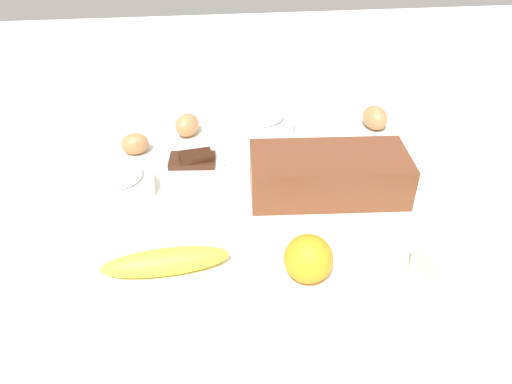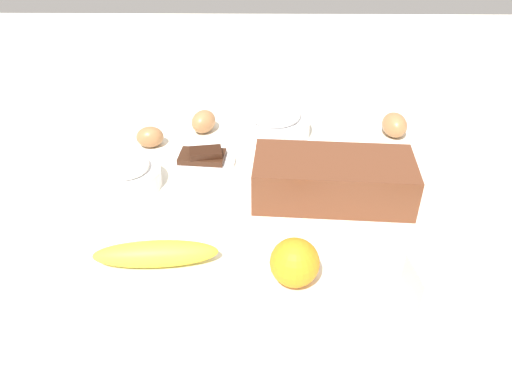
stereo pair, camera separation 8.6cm
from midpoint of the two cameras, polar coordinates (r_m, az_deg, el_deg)
ground_plane at (r=0.89m, az=-2.77°, el=-2.74°), size 2.40×2.40×0.02m
loaf_pan at (r=0.90m, az=5.58°, el=2.02°), size 0.29×0.15×0.08m
flour_bowl at (r=0.95m, az=-17.82°, el=0.92°), size 0.12×0.12×0.06m
sugar_bowl at (r=1.10m, az=-1.94°, el=8.02°), size 0.15×0.15×0.07m
banana at (r=0.77m, az=-13.42°, el=-7.86°), size 0.19×0.06×0.04m
orange_fruit at (r=0.73m, az=2.62°, el=-7.72°), size 0.07×0.07×0.07m
butter_block at (r=0.77m, az=18.34°, el=-8.08°), size 0.10×0.08×0.06m
egg_near_butter at (r=1.15m, az=11.30°, el=8.22°), size 0.06×0.08×0.05m
egg_beside_bowl at (r=1.07m, az=-15.85°, el=5.22°), size 0.06×0.05×0.04m
egg_loose at (r=1.11m, az=-10.05°, el=7.44°), size 0.07×0.08×0.05m
chocolate_plate at (r=1.00m, az=-9.62°, el=3.19°), size 0.13×0.13×0.03m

